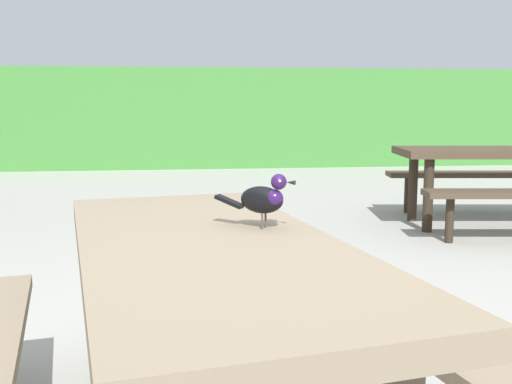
# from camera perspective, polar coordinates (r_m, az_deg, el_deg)

# --- Properties ---
(hedge_wall) EXTENTS (28.00, 1.75, 1.79)m
(hedge_wall) POSITION_cam_1_polar(r_m,az_deg,el_deg) (11.64, -6.23, 7.00)
(hedge_wall) COLOR #428438
(hedge_wall) RESTS_ON ground
(picnic_table_foreground) EXTENTS (1.96, 1.98, 0.74)m
(picnic_table_foreground) POSITION_cam_1_polar(r_m,az_deg,el_deg) (1.91, -4.55, -9.80)
(picnic_table_foreground) COLOR #84725B
(picnic_table_foreground) RESTS_ON ground
(bird_grackle) EXTENTS (0.26, 0.17, 0.18)m
(bird_grackle) POSITION_cam_1_polar(r_m,az_deg,el_deg) (1.98, 0.83, -0.56)
(bird_grackle) COLOR black
(bird_grackle) RESTS_ON picnic_table_foreground
(picnic_table_mid_right) EXTENTS (1.91, 1.88, 0.74)m
(picnic_table_mid_right) POSITION_cam_1_polar(r_m,az_deg,el_deg) (6.10, 21.71, 2.13)
(picnic_table_mid_right) COLOR #473828
(picnic_table_mid_right) RESTS_ON ground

